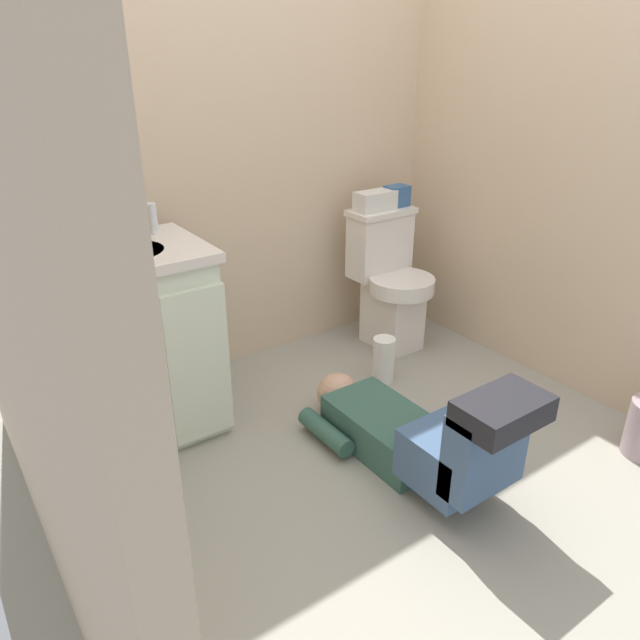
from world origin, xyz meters
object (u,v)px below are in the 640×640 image
bottle_pink (84,228)px  person_plumber (416,433)px  vanity_cabinet (140,342)px  faucet (112,228)px  toiletry_bag (397,196)px  bottle_green (120,221)px  soap_dispenser (63,233)px  paper_towel_roll (383,360)px  bottle_amber (139,219)px  toilet (389,281)px  bottle_clear (152,218)px  tissue_box (375,201)px  bottle_white (101,224)px

bottle_pink → person_plumber: bearing=-50.4°
vanity_cabinet → faucet: bearing=91.3°
person_plumber → toiletry_bag: bearing=53.0°
faucet → vanity_cabinet: bearing=-88.7°
faucet → bottle_green: size_ratio=0.62×
bottle_pink → bottle_green: size_ratio=0.86×
bottle_green → soap_dispenser: bearing=-179.7°
person_plumber → paper_towel_roll: (0.36, 0.60, -0.06)m
bottle_green → bottle_amber: bottle_green is taller
toiletry_bag → bottle_amber: size_ratio=0.88×
bottle_pink → soap_dispenser: bearing=-169.6°
toiletry_bag → bottle_amber: 1.40m
bottle_amber → toilet: bearing=-5.0°
faucet → bottle_pink: bearing=-177.3°
bottle_clear → paper_towel_roll: bearing=-25.3°
bottle_pink → bottle_clear: size_ratio=1.11×
paper_towel_roll → faucet: bearing=158.6°
vanity_cabinet → tissue_box: bearing=5.2°
toilet → faucet: size_ratio=7.50×
toilet → soap_dispenser: bearing=176.6°
toiletry_bag → bottle_green: 1.48m
faucet → bottle_green: bearing=-32.3°
vanity_cabinet → faucet: (-0.00, 0.15, 0.45)m
faucet → bottle_pink: bottle_pink is taller
person_plumber → soap_dispenser: size_ratio=6.42×
toiletry_bag → soap_dispenser: soap_dispenser is taller
person_plumber → paper_towel_roll: 0.70m
person_plumber → toilet: bearing=54.5°
toiletry_bag → person_plumber: bearing=-127.0°
bottle_clear → paper_towel_roll: 1.28m
vanity_cabinet → bottle_green: bottle_green is taller
bottle_white → bottle_clear: (0.21, 0.01, -0.01)m
toiletry_bag → paper_towel_roll: size_ratio=0.53×
tissue_box → bottle_white: (-1.40, 0.02, 0.10)m
vanity_cabinet → tissue_box: 1.41m
faucet → tissue_box: (1.36, -0.02, -0.07)m
vanity_cabinet → faucet: size_ratio=8.20×
bottle_white → bottle_green: bearing=-12.5°
toiletry_bag → soap_dispenser: bearing=179.9°
toiletry_bag → soap_dispenser: 1.70m
toilet → tissue_box: 0.44m
person_plumber → bottle_white: bottle_white is taller
bottle_amber → bottle_white: bearing=-178.6°
faucet → tissue_box: size_ratio=0.45×
soap_dispenser → person_plumber: bearing=-47.4°
bottle_pink → bottle_white: (0.07, 0.00, 0.01)m
person_plumber → toiletry_bag: (0.76, 1.01, 0.63)m
soap_dispenser → bottle_pink: soap_dispenser is taller
bottle_amber → bottle_clear: bottle_amber is taller
vanity_cabinet → faucet: 0.47m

